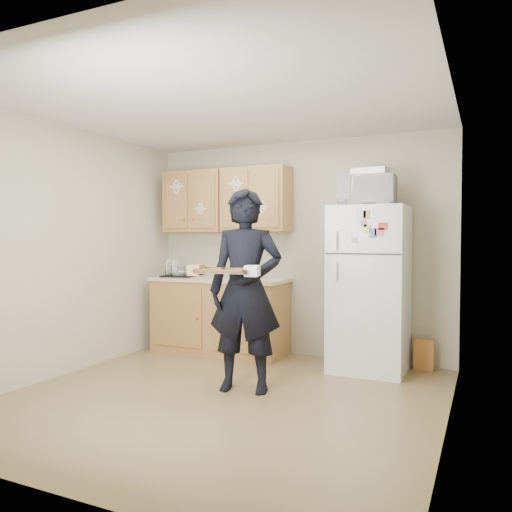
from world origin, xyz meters
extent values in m
plane|color=brown|center=(0.00, 0.00, 0.00)|extent=(3.60, 3.60, 0.00)
plane|color=silver|center=(0.00, 0.00, 2.50)|extent=(3.60, 3.60, 0.00)
cube|color=#B1AB90|center=(0.00, 1.80, 1.25)|extent=(3.60, 0.04, 2.50)
cube|color=#B1AB90|center=(0.00, -1.80, 1.25)|extent=(3.60, 0.04, 2.50)
cube|color=#B1AB90|center=(-1.80, 0.00, 1.25)|extent=(0.04, 3.60, 2.50)
cube|color=#B1AB90|center=(1.80, 0.00, 1.25)|extent=(0.04, 3.60, 2.50)
cube|color=silver|center=(0.95, 1.43, 0.85)|extent=(0.75, 0.70, 1.70)
cube|color=#9C6B36|center=(-0.85, 1.48, 0.43)|extent=(1.60, 0.60, 0.86)
cube|color=beige|center=(-0.85, 1.48, 0.88)|extent=(1.64, 0.64, 0.04)
cube|color=#9C6B36|center=(-1.25, 1.61, 1.83)|extent=(0.80, 0.33, 0.75)
cube|color=#9C6B36|center=(-0.43, 1.61, 1.83)|extent=(0.80, 0.33, 0.75)
cube|color=#EFA954|center=(1.47, 1.67, 0.16)|extent=(0.20, 0.07, 0.32)
imported|color=black|center=(0.09, 0.27, 0.91)|extent=(0.74, 0.56, 1.81)
cube|color=black|center=(0.03, -0.02, 1.09)|extent=(0.49, 0.40, 0.04)
cylinder|color=orange|center=(-0.05, -0.12, 1.11)|extent=(0.15, 0.15, 0.02)
cylinder|color=orange|center=(0.14, -0.07, 1.11)|extent=(0.15, 0.15, 0.02)
cylinder|color=orange|center=(-0.09, 0.03, 1.11)|extent=(0.15, 0.15, 0.02)
cylinder|color=orange|center=(0.11, 0.07, 1.11)|extent=(0.15, 0.15, 0.02)
imported|color=silver|center=(0.93, 1.38, 1.85)|extent=(0.58, 0.41, 0.31)
cube|color=silver|center=(0.96, 1.41, 2.05)|extent=(0.37, 0.28, 0.07)
cube|color=black|center=(-1.38, 1.39, 0.97)|extent=(0.41, 0.34, 0.15)
imported|color=silver|center=(-1.37, 1.39, 0.94)|extent=(0.24, 0.24, 0.05)
imported|color=silver|center=(-0.46, 1.34, 1.00)|extent=(0.10, 0.10, 0.20)
camera|label=1|loc=(2.05, -3.72, 1.37)|focal=35.00mm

